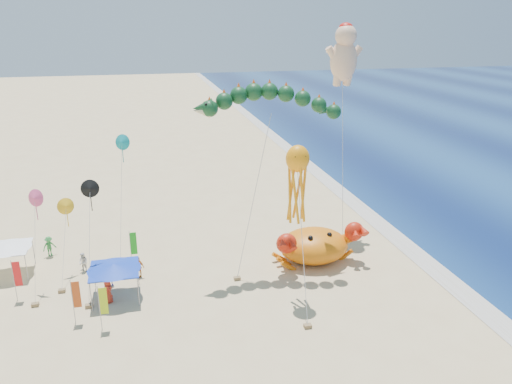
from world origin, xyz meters
TOP-DOWN VIEW (x-y plane):
  - ground at (0.00, 0.00)m, footprint 320.00×320.00m
  - foam_strip at (12.00, 0.00)m, footprint 320.00×320.00m
  - crab_inflatable at (2.96, 1.96)m, footprint 7.80×5.58m
  - dragon_kite at (-0.93, 2.26)m, footprint 11.28×3.28m
  - cherub_kite at (7.47, 8.60)m, footprint 2.44×4.46m
  - octopus_kite at (-0.16, -2.48)m, footprint 1.63×5.48m
  - canopy_blue at (-12.93, -0.15)m, footprint 3.75×3.75m
  - canopy_white at (-21.19, 5.35)m, footprint 3.59×3.59m
  - feather_flags at (-15.03, -0.46)m, footprint 8.59×8.53m
  - beachgoers at (-15.06, 3.68)m, footprint 8.54×9.93m
  - small_kites at (-15.11, 4.09)m, footprint 7.64×8.90m

SIDE VIEW (x-z plane):
  - ground at x=0.00m, z-range 0.00..0.00m
  - foam_strip at x=12.00m, z-range 0.01..0.01m
  - beachgoers at x=-15.06m, z-range -0.05..1.81m
  - crab_inflatable at x=2.96m, z-range -0.20..3.22m
  - feather_flags at x=-15.03m, z-range 0.41..3.61m
  - canopy_white at x=-21.19m, z-range 1.09..3.80m
  - canopy_blue at x=-12.93m, z-range 1.09..3.80m
  - small_kites at x=-15.11m, z-range 1.50..11.88m
  - octopus_kite at x=-0.16m, z-range 3.25..14.43m
  - dragon_kite at x=-0.93m, z-range 5.91..20.22m
  - cherub_kite at x=7.47m, z-range 6.92..25.83m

